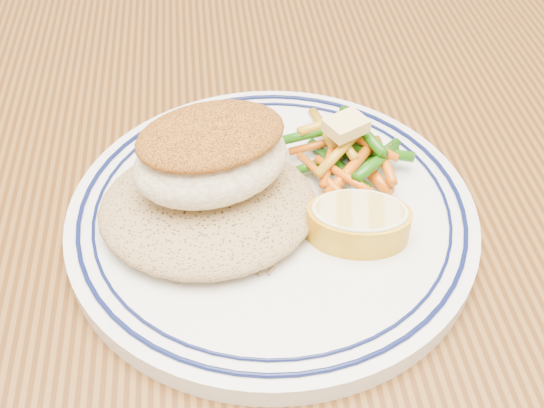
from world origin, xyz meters
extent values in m
cube|color=#46270E|center=(0.00, 0.00, 0.73)|extent=(1.50, 0.90, 0.04)
cylinder|color=white|center=(0.02, 0.02, 0.76)|extent=(0.27, 0.27, 0.01)
torus|color=#0A113F|center=(0.02, 0.02, 0.77)|extent=(0.26, 0.26, 0.00)
torus|color=#0A113F|center=(0.02, 0.02, 0.77)|extent=(0.24, 0.24, 0.00)
ellipsoid|color=#97784B|center=(-0.02, 0.01, 0.78)|extent=(0.14, 0.12, 0.03)
ellipsoid|color=#FAEFCF|center=(-0.02, 0.02, 0.81)|extent=(0.11, 0.09, 0.04)
ellipsoid|color=#975618|center=(-0.02, 0.02, 0.82)|extent=(0.11, 0.09, 0.02)
cylinder|color=#1B550A|center=(0.07, 0.05, 0.77)|extent=(0.04, 0.06, 0.01)
cylinder|color=#D0580A|center=(0.09, 0.04, 0.77)|extent=(0.02, 0.05, 0.01)
cylinder|color=#1B550A|center=(0.06, 0.05, 0.77)|extent=(0.06, 0.03, 0.01)
cylinder|color=#1B550A|center=(0.09, 0.07, 0.77)|extent=(0.04, 0.02, 0.01)
cylinder|color=#1B550A|center=(0.08, 0.07, 0.77)|extent=(0.03, 0.05, 0.01)
cylinder|color=#1B550A|center=(0.10, 0.05, 0.77)|extent=(0.05, 0.04, 0.01)
cylinder|color=#1B550A|center=(0.09, 0.05, 0.78)|extent=(0.06, 0.03, 0.01)
cylinder|color=#D0580A|center=(0.06, 0.03, 0.78)|extent=(0.03, 0.05, 0.01)
cylinder|color=#D0580A|center=(0.06, 0.07, 0.78)|extent=(0.05, 0.02, 0.01)
cylinder|color=#D0580A|center=(0.08, 0.03, 0.78)|extent=(0.04, 0.04, 0.01)
cylinder|color=#D0580A|center=(0.10, 0.04, 0.78)|extent=(0.01, 0.06, 0.01)
cylinder|color=#D0580A|center=(0.06, 0.04, 0.78)|extent=(0.02, 0.05, 0.01)
cylinder|color=#D0580A|center=(0.07, 0.03, 0.78)|extent=(0.03, 0.05, 0.01)
cylinder|color=#1B550A|center=(0.09, 0.03, 0.78)|extent=(0.04, 0.04, 0.02)
cylinder|color=#C08614|center=(0.06, 0.08, 0.78)|extent=(0.02, 0.05, 0.01)
cylinder|color=#C08614|center=(0.08, 0.06, 0.78)|extent=(0.02, 0.05, 0.01)
cylinder|color=#1B550A|center=(0.06, 0.07, 0.78)|extent=(0.06, 0.02, 0.01)
cylinder|color=#D0580A|center=(0.09, 0.06, 0.78)|extent=(0.04, 0.04, 0.01)
cylinder|color=#C08614|center=(0.07, 0.08, 0.79)|extent=(0.05, 0.03, 0.01)
cylinder|color=#1B550A|center=(0.09, 0.07, 0.79)|extent=(0.02, 0.06, 0.01)
cylinder|color=#C08614|center=(0.07, 0.04, 0.79)|extent=(0.05, 0.05, 0.01)
cube|color=#FFDE7C|center=(0.08, 0.05, 0.80)|extent=(0.03, 0.03, 0.01)
torus|color=white|center=(0.07, -0.02, 0.79)|extent=(0.07, 0.07, 0.00)
camera|label=1|loc=(-0.01, -0.30, 1.08)|focal=45.00mm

